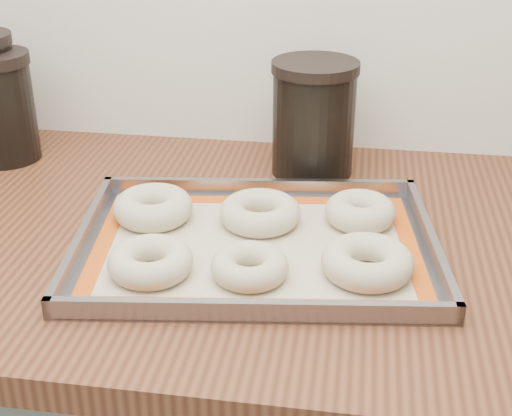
% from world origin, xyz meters
% --- Properties ---
extents(countertop, '(3.06, 0.68, 0.04)m').
position_xyz_m(countertop, '(0.00, 1.68, 0.88)').
color(countertop, brown).
rests_on(countertop, cabinet).
extents(baking_tray, '(0.50, 0.39, 0.03)m').
position_xyz_m(baking_tray, '(0.23, 1.62, 0.91)').
color(baking_tray, gray).
rests_on(baking_tray, countertop).
extents(baking_mat, '(0.45, 0.34, 0.00)m').
position_xyz_m(baking_mat, '(0.23, 1.62, 0.90)').
color(baking_mat, '#C6B793').
rests_on(baking_mat, baking_tray).
extents(bagel_front_left, '(0.11, 0.11, 0.03)m').
position_xyz_m(bagel_front_left, '(0.12, 1.54, 0.92)').
color(bagel_front_left, '#C3B997').
rests_on(bagel_front_left, baking_mat).
extents(bagel_front_mid, '(0.11, 0.11, 0.03)m').
position_xyz_m(bagel_front_mid, '(0.24, 1.55, 0.92)').
color(bagel_front_mid, '#C3B997').
rests_on(bagel_front_mid, baking_mat).
extents(bagel_front_right, '(0.12, 0.12, 0.04)m').
position_xyz_m(bagel_front_right, '(0.37, 1.57, 0.92)').
color(bagel_front_right, '#C3B997').
rests_on(bagel_front_right, baking_mat).
extents(bagel_back_left, '(0.13, 0.13, 0.04)m').
position_xyz_m(bagel_back_left, '(0.08, 1.67, 0.92)').
color(bagel_back_left, '#C3B997').
rests_on(bagel_back_left, baking_mat).
extents(bagel_back_mid, '(0.14, 0.14, 0.03)m').
position_xyz_m(bagel_back_mid, '(0.23, 1.68, 0.92)').
color(bagel_back_mid, '#C3B997').
rests_on(bagel_back_mid, baking_mat).
extents(bagel_back_right, '(0.12, 0.12, 0.04)m').
position_xyz_m(bagel_back_right, '(0.36, 1.71, 0.92)').
color(bagel_back_right, '#C3B997').
rests_on(bagel_back_right, baking_mat).
extents(canister_mid, '(0.12, 0.12, 0.18)m').
position_xyz_m(canister_mid, '(-0.23, 1.86, 0.99)').
color(canister_mid, black).
rests_on(canister_mid, countertop).
extents(canister_right, '(0.13, 0.13, 0.18)m').
position_xyz_m(canister_right, '(0.28, 1.88, 0.99)').
color(canister_right, black).
rests_on(canister_right, countertop).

